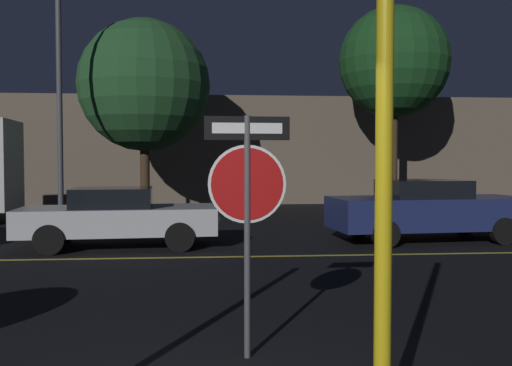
{
  "coord_description": "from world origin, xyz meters",
  "views": [
    {
      "loc": [
        0.21,
        -3.68,
        1.87
      ],
      "look_at": [
        0.81,
        3.32,
        1.58
      ],
      "focal_mm": 40.0,
      "sensor_mm": 36.0,
      "label": 1
    }
  ],
  "objects_px": {
    "passing_car_2": "(118,217)",
    "passing_car_3": "(427,210)",
    "tree_1": "(394,62)",
    "yellow_pole_right": "(383,219)",
    "stop_sign": "(247,187)",
    "tree_0": "(144,86)",
    "street_lamp": "(59,57)"
  },
  "relations": [
    {
      "from": "street_lamp",
      "to": "tree_0",
      "type": "distance_m",
      "value": 3.63
    },
    {
      "from": "passing_car_3",
      "to": "street_lamp",
      "type": "xyz_separation_m",
      "value": [
        -9.22,
        4.05,
        4.05
      ]
    },
    {
      "from": "yellow_pole_right",
      "to": "tree_0",
      "type": "bearing_deg",
      "value": 101.48
    },
    {
      "from": "tree_1",
      "to": "stop_sign",
      "type": "bearing_deg",
      "value": -112.99
    },
    {
      "from": "passing_car_3",
      "to": "tree_1",
      "type": "xyz_separation_m",
      "value": [
        1.87,
        8.05,
        4.75
      ]
    },
    {
      "from": "stop_sign",
      "to": "passing_car_3",
      "type": "relative_size",
      "value": 0.49
    },
    {
      "from": "tree_0",
      "to": "yellow_pole_right",
      "type": "bearing_deg",
      "value": -78.52
    },
    {
      "from": "passing_car_2",
      "to": "street_lamp",
      "type": "distance_m",
      "value": 6.43
    },
    {
      "from": "passing_car_3",
      "to": "street_lamp",
      "type": "relative_size",
      "value": 0.61
    },
    {
      "from": "tree_0",
      "to": "street_lamp",
      "type": "bearing_deg",
      "value": -124.94
    },
    {
      "from": "passing_car_2",
      "to": "tree_0",
      "type": "xyz_separation_m",
      "value": [
        -0.2,
        7.34,
        3.72
      ]
    },
    {
      "from": "yellow_pole_right",
      "to": "street_lamp",
      "type": "bearing_deg",
      "value": 112.15
    },
    {
      "from": "tree_1",
      "to": "passing_car_2",
      "type": "bearing_deg",
      "value": -136.45
    },
    {
      "from": "street_lamp",
      "to": "yellow_pole_right",
      "type": "bearing_deg",
      "value": -67.85
    },
    {
      "from": "passing_car_2",
      "to": "tree_1",
      "type": "relative_size",
      "value": 0.57
    },
    {
      "from": "stop_sign",
      "to": "street_lamp",
      "type": "distance_m",
      "value": 12.68
    },
    {
      "from": "passing_car_3",
      "to": "passing_car_2",
      "type": "bearing_deg",
      "value": -92.0
    },
    {
      "from": "street_lamp",
      "to": "tree_0",
      "type": "relative_size",
      "value": 1.15
    },
    {
      "from": "passing_car_3",
      "to": "tree_0",
      "type": "relative_size",
      "value": 0.7
    },
    {
      "from": "stop_sign",
      "to": "street_lamp",
      "type": "height_order",
      "value": "street_lamp"
    },
    {
      "from": "passing_car_2",
      "to": "passing_car_3",
      "type": "relative_size",
      "value": 0.93
    },
    {
      "from": "passing_car_3",
      "to": "stop_sign",
      "type": "bearing_deg",
      "value": -37.14
    },
    {
      "from": "passing_car_2",
      "to": "yellow_pole_right",
      "type": "bearing_deg",
      "value": 15.24
    },
    {
      "from": "yellow_pole_right",
      "to": "tree_1",
      "type": "height_order",
      "value": "tree_1"
    },
    {
      "from": "yellow_pole_right",
      "to": "passing_car_3",
      "type": "relative_size",
      "value": 0.64
    },
    {
      "from": "tree_1",
      "to": "tree_0",
      "type": "bearing_deg",
      "value": -173.42
    },
    {
      "from": "stop_sign",
      "to": "tree_0",
      "type": "distance_m",
      "value": 14.84
    },
    {
      "from": "passing_car_2",
      "to": "stop_sign",
      "type": "bearing_deg",
      "value": 13.89
    },
    {
      "from": "yellow_pole_right",
      "to": "passing_car_3",
      "type": "height_order",
      "value": "yellow_pole_right"
    },
    {
      "from": "passing_car_2",
      "to": "tree_1",
      "type": "distance_m",
      "value": 13.09
    },
    {
      "from": "passing_car_2",
      "to": "passing_car_3",
      "type": "xyz_separation_m",
      "value": [
        6.95,
        0.34,
        0.07
      ]
    },
    {
      "from": "stop_sign",
      "to": "yellow_pole_right",
      "type": "distance_m",
      "value": 1.85
    }
  ]
}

